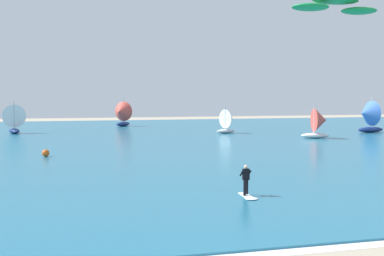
{
  "coord_description": "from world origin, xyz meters",
  "views": [
    {
      "loc": [
        -5.58,
        -10.42,
        5.44
      ],
      "look_at": [
        1.06,
        15.27,
        3.65
      ],
      "focal_mm": 44.54,
      "sensor_mm": 36.0,
      "label": 1
    }
  ],
  "objects_px": {
    "kite": "(335,6)",
    "sailboat_outermost": "(367,116)",
    "kitesurfer": "(247,185)",
    "sailboat_far_left": "(13,118)",
    "sailboat_leading": "(121,114)",
    "marker_buoy": "(46,153)",
    "sailboat_near_shore": "(228,121)",
    "sailboat_trailing": "(319,123)"
  },
  "relations": [
    {
      "from": "sailboat_leading",
      "to": "marker_buoy",
      "type": "height_order",
      "value": "sailboat_leading"
    },
    {
      "from": "sailboat_outermost",
      "to": "sailboat_far_left",
      "type": "bearing_deg",
      "value": 166.79
    },
    {
      "from": "kitesurfer",
      "to": "marker_buoy",
      "type": "xyz_separation_m",
      "value": [
        -11.16,
        20.0,
        -0.28
      ]
    },
    {
      "from": "sailboat_outermost",
      "to": "marker_buoy",
      "type": "distance_m",
      "value": 47.38
    },
    {
      "from": "sailboat_outermost",
      "to": "sailboat_near_shore",
      "type": "bearing_deg",
      "value": 168.35
    },
    {
      "from": "sailboat_leading",
      "to": "marker_buoy",
      "type": "bearing_deg",
      "value": -105.14
    },
    {
      "from": "sailboat_trailing",
      "to": "sailboat_far_left",
      "type": "relative_size",
      "value": 0.93
    },
    {
      "from": "kitesurfer",
      "to": "kite",
      "type": "distance_m",
      "value": 15.43
    },
    {
      "from": "sailboat_far_left",
      "to": "kitesurfer",
      "type": "bearing_deg",
      "value": -70.93
    },
    {
      "from": "marker_buoy",
      "to": "sailboat_leading",
      "type": "bearing_deg",
      "value": 74.86
    },
    {
      "from": "kite",
      "to": "sailboat_near_shore",
      "type": "distance_m",
      "value": 36.52
    },
    {
      "from": "sailboat_trailing",
      "to": "sailboat_far_left",
      "type": "xyz_separation_m",
      "value": [
        -38.32,
        18.32,
        0.16
      ]
    },
    {
      "from": "kite",
      "to": "sailboat_outermost",
      "type": "xyz_separation_m",
      "value": [
        24.14,
        30.82,
        -9.19
      ]
    },
    {
      "from": "sailboat_far_left",
      "to": "sailboat_trailing",
      "type": "bearing_deg",
      "value": -25.56
    },
    {
      "from": "sailboat_far_left",
      "to": "sailboat_near_shore",
      "type": "xyz_separation_m",
      "value": [
        29.9,
        -7.59,
        -0.35
      ]
    },
    {
      "from": "kitesurfer",
      "to": "kite",
      "type": "xyz_separation_m",
      "value": [
        8.83,
        6.29,
        10.97
      ]
    },
    {
      "from": "kitesurfer",
      "to": "kite",
      "type": "relative_size",
      "value": 0.29
    },
    {
      "from": "kite",
      "to": "sailboat_leading",
      "type": "relative_size",
      "value": 1.41
    },
    {
      "from": "sailboat_leading",
      "to": "sailboat_near_shore",
      "type": "height_order",
      "value": "sailboat_leading"
    },
    {
      "from": "sailboat_near_shore",
      "to": "sailboat_leading",
      "type": "bearing_deg",
      "value": 124.61
    },
    {
      "from": "sailboat_trailing",
      "to": "sailboat_near_shore",
      "type": "relative_size",
      "value": 1.11
    },
    {
      "from": "sailboat_trailing",
      "to": "sailboat_far_left",
      "type": "height_order",
      "value": "sailboat_far_left"
    },
    {
      "from": "sailboat_near_shore",
      "to": "sailboat_far_left",
      "type": "bearing_deg",
      "value": 165.76
    },
    {
      "from": "kitesurfer",
      "to": "sailboat_near_shore",
      "type": "bearing_deg",
      "value": 72.47
    },
    {
      "from": "sailboat_leading",
      "to": "marker_buoy",
      "type": "relative_size",
      "value": 7.56
    },
    {
      "from": "sailboat_far_left",
      "to": "sailboat_near_shore",
      "type": "distance_m",
      "value": 30.85
    },
    {
      "from": "sailboat_trailing",
      "to": "marker_buoy",
      "type": "xyz_separation_m",
      "value": [
        -32.61,
        -10.49,
        -1.64
      ]
    },
    {
      "from": "sailboat_leading",
      "to": "sailboat_near_shore",
      "type": "distance_m",
      "value": 23.33
    },
    {
      "from": "kitesurfer",
      "to": "sailboat_far_left",
      "type": "xyz_separation_m",
      "value": [
        -16.88,
        48.81,
        1.52
      ]
    },
    {
      "from": "sailboat_outermost",
      "to": "sailboat_far_left",
      "type": "height_order",
      "value": "sailboat_outermost"
    },
    {
      "from": "kitesurfer",
      "to": "sailboat_outermost",
      "type": "bearing_deg",
      "value": 48.38
    },
    {
      "from": "kite",
      "to": "marker_buoy",
      "type": "relative_size",
      "value": 10.66
    },
    {
      "from": "kite",
      "to": "sailboat_leading",
      "type": "height_order",
      "value": "kite"
    },
    {
      "from": "kitesurfer",
      "to": "sailboat_far_left",
      "type": "distance_m",
      "value": 51.67
    },
    {
      "from": "kite",
      "to": "marker_buoy",
      "type": "xyz_separation_m",
      "value": [
        -19.99,
        13.7,
        -11.25
      ]
    },
    {
      "from": "sailboat_far_left",
      "to": "marker_buoy",
      "type": "xyz_separation_m",
      "value": [
        5.71,
        -28.82,
        -1.8
      ]
    },
    {
      "from": "sailboat_near_shore",
      "to": "sailboat_outermost",
      "type": "bearing_deg",
      "value": -11.65
    },
    {
      "from": "sailboat_trailing",
      "to": "marker_buoy",
      "type": "relative_size",
      "value": 6.65
    },
    {
      "from": "sailboat_outermost",
      "to": "kitesurfer",
      "type": "bearing_deg",
      "value": -131.62
    },
    {
      "from": "sailboat_trailing",
      "to": "sailboat_leading",
      "type": "distance_m",
      "value": 36.95
    },
    {
      "from": "sailboat_leading",
      "to": "sailboat_near_shore",
      "type": "bearing_deg",
      "value": -55.39
    },
    {
      "from": "sailboat_outermost",
      "to": "sailboat_far_left",
      "type": "relative_size",
      "value": 1.13
    }
  ]
}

